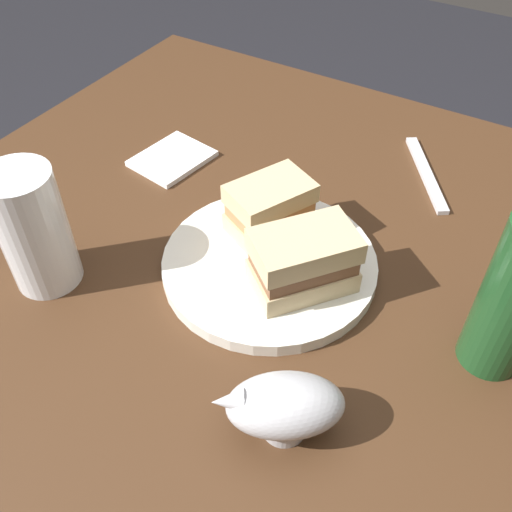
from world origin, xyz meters
name	(u,v)px	position (x,y,z in m)	size (l,w,h in m)	color
dining_table	(246,430)	(0.00, 0.00, 0.38)	(1.03, 0.98, 0.76)	#422816
plate	(269,264)	(0.03, -0.02, 0.77)	(0.26, 0.26, 0.02)	silver
sandwich_half_left	(303,261)	(0.01, -0.07, 0.81)	(0.13, 0.13, 0.08)	#CCB284
sandwich_half_right	(270,208)	(0.08, 0.01, 0.81)	(0.12, 0.10, 0.07)	#CCB284
potato_wedge_front	(290,244)	(0.06, -0.03, 0.78)	(0.04, 0.02, 0.02)	gold
potato_wedge_middle	(301,250)	(0.05, -0.05, 0.79)	(0.05, 0.02, 0.02)	gold
potato_wedge_back	(331,245)	(0.08, -0.08, 0.78)	(0.05, 0.02, 0.02)	#AD702D
potato_wedge_left_edge	(321,245)	(0.08, -0.07, 0.78)	(0.04, 0.02, 0.02)	gold
potato_wedge_right_edge	(333,279)	(0.03, -0.10, 0.79)	(0.05, 0.02, 0.02)	#B77F33
potato_wedge_stray	(323,233)	(0.10, -0.06, 0.78)	(0.04, 0.02, 0.02)	#B77F33
pint_glass	(35,235)	(-0.12, 0.20, 0.83)	(0.08, 0.08, 0.15)	white
gravy_boat	(283,405)	(-0.15, -0.14, 0.80)	(0.12, 0.13, 0.07)	#B7B7BC
napkin	(172,159)	(0.15, 0.22, 0.76)	(0.11, 0.09, 0.01)	white
fork	(426,173)	(0.32, -0.12, 0.76)	(0.18, 0.02, 0.01)	silver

